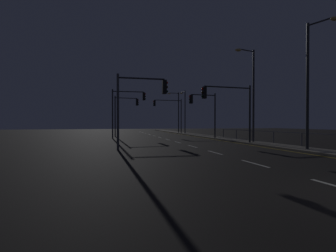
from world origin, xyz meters
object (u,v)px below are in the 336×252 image
street_lamp_median (312,74)px  street_lamp_mid_block (251,87)px  traffic_light_far_left (125,108)px  street_lamp_corner (184,108)px  street_lamp_far_end (177,108)px  traffic_light_overhead_east (141,97)px  traffic_light_near_left (204,106)px  traffic_light_mid_right (169,109)px  traffic_light_mid_left (127,104)px  traffic_light_near_right (228,101)px

street_lamp_median → street_lamp_mid_block: bearing=92.3°
traffic_light_far_left → street_lamp_corner: bearing=28.2°
street_lamp_far_end → street_lamp_corner: street_lamp_far_end is taller
traffic_light_overhead_east → traffic_light_near_left: size_ratio=1.00×
traffic_light_far_left → traffic_light_mid_right: traffic_light_mid_right is taller
traffic_light_mid_right → street_lamp_far_end: 3.36m
traffic_light_far_left → street_lamp_median: (10.34, -20.47, 1.06)m
traffic_light_near_left → street_lamp_corner: bearing=81.0°
traffic_light_far_left → street_lamp_corner: street_lamp_corner is taller
street_lamp_mid_block → street_lamp_corner: 19.78m
traffic_light_overhead_east → traffic_light_mid_left: bearing=90.3°
traffic_light_near_left → traffic_light_overhead_east: bearing=-133.5°
traffic_light_near_left → traffic_light_mid_left: bearing=155.6°
traffic_light_overhead_east → street_lamp_median: size_ratio=0.63×
traffic_light_near_right → traffic_light_far_left: size_ratio=0.89×
traffic_light_near_left → street_lamp_corner: street_lamp_corner is taller
traffic_light_mid_right → street_lamp_far_end: street_lamp_far_end is taller
traffic_light_mid_right → traffic_light_mid_left: traffic_light_mid_right is taller
street_lamp_mid_block → street_lamp_median: street_lamp_mid_block is taller
traffic_light_mid_right → traffic_light_mid_left: bearing=-128.0°
traffic_light_mid_left → street_lamp_median: 19.05m
traffic_light_mid_left → street_lamp_corner: size_ratio=0.80×
traffic_light_overhead_east → street_lamp_far_end: (9.72, 24.88, 0.96)m
traffic_light_far_left → traffic_light_mid_left: traffic_light_mid_left is taller
traffic_light_near_right → street_lamp_mid_block: bearing=15.6°
traffic_light_near_left → street_lamp_far_end: (1.57, 16.30, 0.83)m
traffic_light_near_left → street_lamp_far_end: bearing=84.5°
street_lamp_median → traffic_light_overhead_east: bearing=161.0°
traffic_light_overhead_east → street_lamp_corner: bearing=65.2°
traffic_light_overhead_east → traffic_light_near_left: (8.15, 8.58, 0.13)m
traffic_light_mid_left → street_lamp_median: size_ratio=0.72×
traffic_light_near_left → traffic_light_mid_right: bearing=92.0°
traffic_light_mid_right → street_lamp_corner: (2.68, 0.19, 0.24)m
traffic_light_overhead_east → street_lamp_mid_block: bearing=14.6°
traffic_light_mid_right → street_lamp_corner: 2.70m
street_lamp_mid_block → street_lamp_corner: size_ratio=1.13×
traffic_light_near_left → street_lamp_median: bearing=-79.5°
traffic_light_near_right → traffic_light_far_left: traffic_light_far_left is taller
traffic_light_overhead_east → traffic_light_near_left: traffic_light_near_left is taller
traffic_light_near_right → traffic_light_mid_left: (-7.64, 10.39, 0.44)m
traffic_light_overhead_east → street_lamp_median: (10.40, -3.59, 1.36)m
street_lamp_mid_block → street_lamp_median: bearing=-87.7°
traffic_light_far_left → traffic_light_near_left: size_ratio=1.09×
traffic_light_mid_right → street_lamp_mid_block: size_ratio=0.70×
street_lamp_mid_block → street_lamp_far_end: bearing=91.1°
traffic_light_near_right → traffic_light_mid_right: size_ratio=0.85×
traffic_light_near_left → street_lamp_mid_block: size_ratio=0.62×
traffic_light_mid_right → street_lamp_median: size_ratio=0.71×
traffic_light_mid_left → street_lamp_corner: bearing=44.1°
traffic_light_overhead_east → traffic_light_mid_left: (-0.07, 12.31, 0.52)m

